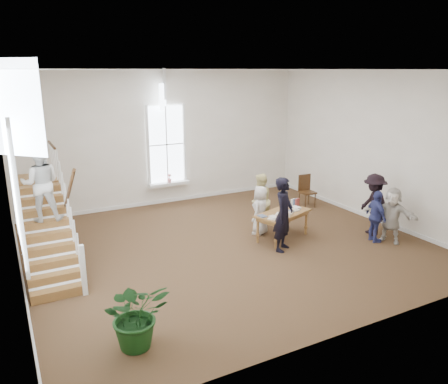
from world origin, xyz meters
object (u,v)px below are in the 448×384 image
woman_cluster_b (373,205)px  floor_plant (137,314)px  elderly_woman (260,210)px  woman_cluster_c (391,215)px  side_chair (306,189)px  person_yellow (260,201)px  library_table (283,215)px  woman_cluster_a (376,217)px  police_officer (283,214)px

woman_cluster_b → floor_plant: (-7.40, -2.02, -0.27)m
elderly_woman → woman_cluster_c: woman_cluster_c is taller
elderly_woman → side_chair: (2.79, 1.51, -0.09)m
woman_cluster_c → person_yellow: bearing=-163.7°
woman_cluster_b → woman_cluster_c: woman_cluster_b is taller
woman_cluster_c → floor_plant: bearing=-106.4°
person_yellow → side_chair: size_ratio=1.48×
library_table → woman_cluster_b: bearing=-39.1°
woman_cluster_a → floor_plant: size_ratio=1.19×
library_table → elderly_woman: size_ratio=1.28×
woman_cluster_c → police_officer: bearing=-134.1°
library_table → police_officer: 0.83m
elderly_woman → side_chair: bearing=173.3°
library_table → person_yellow: person_yellow is taller
library_table → woman_cluster_c: size_ratio=1.18×
elderly_woman → person_yellow: (0.30, 0.50, 0.11)m
floor_plant → police_officer: bearing=26.6°
elderly_woman → person_yellow: 0.59m
library_table → police_officer: police_officer is taller
library_table → person_yellow: 1.12m
elderly_woman → person_yellow: person_yellow is taller
person_yellow → police_officer: bearing=48.6°
woman_cluster_a → floor_plant: 7.22m
side_chair → library_table: bearing=-135.4°
police_officer → floor_plant: size_ratio=1.61×
woman_cluster_b → side_chair: (0.01, 3.00, -0.26)m
police_officer → side_chair: police_officer is taller
police_officer → woman_cluster_b: size_ratio=1.10×
woman_cluster_a → side_chair: (0.36, 3.45, -0.10)m
elderly_woman → person_yellow: bearing=-156.2°
library_table → woman_cluster_b: 2.59m
person_yellow → woman_cluster_c: size_ratio=1.06×
library_table → woman_cluster_a: woman_cluster_a is taller
library_table → elderly_woman: (-0.35, 0.61, 0.02)m
person_yellow → woman_cluster_a: 3.24m
police_officer → floor_plant: (-4.52, -2.26, -0.36)m
police_officer → woman_cluster_c: 3.02m
police_officer → elderly_woman: bearing=47.8°
floor_plant → woman_cluster_a: bearing=12.6°
police_officer → woman_cluster_b: bearing=-42.4°
woman_cluster_c → side_chair: bearing=153.0°
police_officer → woman_cluster_a: size_ratio=1.35×
library_table → woman_cluster_a: 2.47m
police_officer → woman_cluster_a: (2.53, -0.69, -0.25)m
woman_cluster_b → person_yellow: bearing=-111.0°
library_table → floor_plant: bearing=-169.0°
elderly_woman → woman_cluster_b: (2.78, -1.49, 0.18)m
person_yellow → floor_plant: (-4.92, -4.01, -0.20)m
woman_cluster_c → floor_plant: woman_cluster_c is taller
library_table → woman_cluster_a: (2.08, -1.33, 0.04)m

